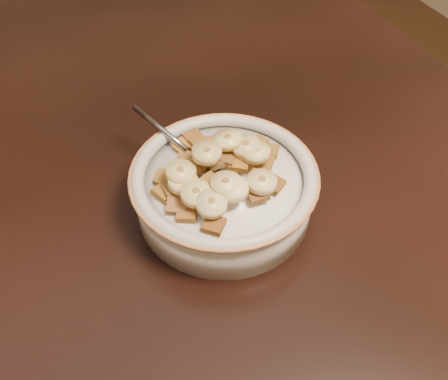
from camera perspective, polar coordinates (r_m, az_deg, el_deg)
name	(u,v)px	position (r m, az deg, el deg)	size (l,w,h in m)	color
cereal_bowl	(224,194)	(0.55, 0.00, -0.47)	(0.19, 0.19, 0.05)	#B3B0AA
milk	(224,180)	(0.54, 0.00, 1.21)	(0.16, 0.16, 0.00)	white
spoon	(203,163)	(0.55, -2.42, 3.10)	(0.04, 0.05, 0.01)	gray
cereal_square_0	(194,138)	(0.57, -3.48, 6.01)	(0.02, 0.02, 0.01)	brown
cereal_square_1	(177,205)	(0.50, -5.44, -1.73)	(0.02, 0.02, 0.01)	#955C35
cereal_square_2	(170,194)	(0.52, -6.19, -0.49)	(0.02, 0.02, 0.01)	brown
cereal_square_3	(184,147)	(0.57, -4.61, 4.96)	(0.02, 0.02, 0.01)	#9A6924
cereal_square_4	(258,145)	(0.57, 3.92, 5.16)	(0.02, 0.02, 0.01)	brown
cereal_square_5	(259,178)	(0.52, 3.97, 1.33)	(0.02, 0.02, 0.01)	#96551C
cereal_square_6	(202,161)	(0.53, -2.56, 3.29)	(0.02, 0.02, 0.01)	brown
cereal_square_7	(211,142)	(0.57, -1.46, 5.48)	(0.02, 0.02, 0.01)	brown
cereal_square_8	(216,161)	(0.53, -0.95, 3.39)	(0.02, 0.02, 0.01)	brown
cereal_square_9	(196,144)	(0.57, -3.20, 5.24)	(0.02, 0.02, 0.01)	#9C5423
cereal_square_10	(164,192)	(0.52, -6.89, -0.27)	(0.02, 0.02, 0.01)	brown
cereal_square_11	(257,143)	(0.57, 3.79, 5.37)	(0.02, 0.02, 0.01)	#925625
cereal_square_12	(164,177)	(0.54, -6.85, 1.43)	(0.02, 0.02, 0.01)	brown
cereal_square_13	(269,151)	(0.56, 5.16, 4.47)	(0.02, 0.02, 0.01)	olive
cereal_square_14	(173,190)	(0.52, -5.82, 0.03)	(0.02, 0.02, 0.01)	olive
cereal_square_15	(210,183)	(0.51, -1.66, 0.84)	(0.02, 0.02, 0.01)	#96621C
cereal_square_16	(202,153)	(0.54, -2.58, 4.29)	(0.02, 0.02, 0.01)	#976220
cereal_square_17	(249,157)	(0.54, 2.84, 3.73)	(0.02, 0.02, 0.01)	olive
cereal_square_18	(274,184)	(0.52, 5.70, 0.74)	(0.02, 0.02, 0.01)	brown
cereal_square_19	(240,163)	(0.53, 1.78, 3.14)	(0.02, 0.02, 0.01)	brown
cereal_square_20	(258,194)	(0.51, 3.89, -0.41)	(0.02, 0.02, 0.01)	brown
cereal_square_21	(205,195)	(0.50, -2.13, -0.63)	(0.02, 0.02, 0.01)	brown
cereal_square_22	(226,157)	(0.53, 0.18, 3.77)	(0.02, 0.02, 0.01)	brown
cereal_square_23	(165,179)	(0.53, -6.72, 1.28)	(0.02, 0.02, 0.01)	brown
cereal_square_24	(192,168)	(0.53, -3.67, 2.49)	(0.02, 0.02, 0.01)	#8F6317
cereal_square_25	(200,144)	(0.56, -2.72, 5.23)	(0.02, 0.02, 0.01)	olive
cereal_square_26	(264,163)	(0.54, 4.58, 3.12)	(0.02, 0.02, 0.01)	brown
cereal_square_27	(187,213)	(0.50, -4.26, -2.64)	(0.02, 0.02, 0.01)	brown
cereal_square_28	(192,159)	(0.54, -3.65, 3.54)	(0.02, 0.02, 0.01)	olive
cereal_square_29	(186,162)	(0.54, -4.42, 3.22)	(0.02, 0.02, 0.01)	brown
cereal_square_30	(214,225)	(0.49, -1.19, -4.00)	(0.02, 0.02, 0.01)	brown
banana_slice_0	(233,189)	(0.49, 1.07, 0.07)	(0.03, 0.03, 0.01)	#FADEA2
banana_slice_1	(196,194)	(0.49, -3.21, -0.42)	(0.03, 0.03, 0.01)	#EEC975
banana_slice_2	(227,140)	(0.53, 0.40, 5.76)	(0.03, 0.03, 0.01)	#DEC875
banana_slice_3	(262,182)	(0.51, 4.34, 0.93)	(0.03, 0.03, 0.01)	#D6B46D
banana_slice_4	(255,152)	(0.53, 3.62, 4.33)	(0.03, 0.03, 0.01)	tan
banana_slice_5	(181,172)	(0.51, -4.97, 2.01)	(0.03, 0.03, 0.01)	#D8C987
banana_slice_6	(226,184)	(0.50, 0.18, 0.73)	(0.03, 0.03, 0.01)	#FFE099
banana_slice_7	(246,146)	(0.53, 2.48, 5.04)	(0.03, 0.03, 0.01)	tan
banana_slice_8	(207,153)	(0.51, -1.98, 4.28)	(0.03, 0.03, 0.01)	#D0B775
banana_slice_9	(183,182)	(0.51, -4.71, 0.88)	(0.03, 0.03, 0.01)	#F4DA7E
banana_slice_10	(212,204)	(0.49, -1.43, -1.56)	(0.03, 0.03, 0.01)	beige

